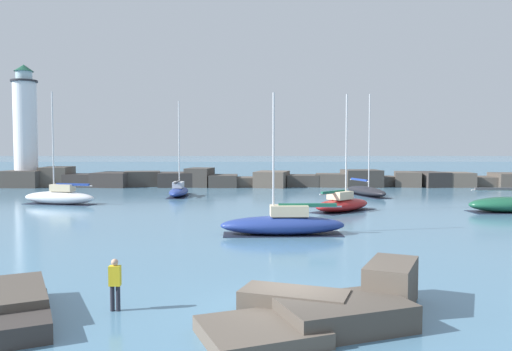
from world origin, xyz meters
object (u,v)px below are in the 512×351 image
object	(u,v)px
sailboat_moored_4	(60,197)
sailboat_moored_5	(179,191)
sailboat_moored_0	(283,224)
sailboat_moored_2	(342,204)
person_on_rocks	(115,282)
lighthouse	(25,133)
sailboat_moored_3	(366,191)
sailboat_moored_1	(510,204)

from	to	relation	value
sailboat_moored_4	sailboat_moored_5	size ratio (longest dim) A/B	1.01
sailboat_moored_0	sailboat_moored_5	bearing A→B (deg)	112.38
sailboat_moored_0	sailboat_moored_2	xyz separation A→B (m)	(5.46, 10.94, -0.04)
person_on_rocks	sailboat_moored_4	bearing A→B (deg)	114.01
lighthouse	sailboat_moored_4	size ratio (longest dim) A/B	1.58
sailboat_moored_2	sailboat_moored_3	xyz separation A→B (m)	(4.91, 13.07, -0.05)
lighthouse	sailboat_moored_0	size ratio (longest dim) A/B	1.93
sailboat_moored_0	sailboat_moored_4	size ratio (longest dim) A/B	0.82
sailboat_moored_3	sailboat_moored_4	bearing A→B (deg)	-165.01
lighthouse	sailboat_moored_4	xyz separation A→B (m)	(12.71, -21.44, -6.44)
sailboat_moored_3	person_on_rocks	distance (m)	41.33
lighthouse	sailboat_moored_3	distance (m)	45.12
sailboat_moored_3	sailboat_moored_4	size ratio (longest dim) A/B	1.06
lighthouse	person_on_rocks	size ratio (longest dim) A/B	9.71
sailboat_moored_1	person_on_rocks	size ratio (longest dim) A/B	6.18
sailboat_moored_3	sailboat_moored_5	distance (m)	20.11
sailboat_moored_1	person_on_rocks	world-z (taller)	sailboat_moored_1
sailboat_moored_1	lighthouse	bearing A→B (deg)	151.82
sailboat_moored_2	lighthouse	bearing A→B (deg)	144.84
sailboat_moored_2	sailboat_moored_4	size ratio (longest dim) A/B	0.93
sailboat_moored_2	sailboat_moored_1	bearing A→B (deg)	-3.37
sailboat_moored_1	sailboat_moored_2	distance (m)	13.34
sailboat_moored_3	sailboat_moored_4	world-z (taller)	sailboat_moored_3
lighthouse	sailboat_moored_3	world-z (taller)	lighthouse
sailboat_moored_1	sailboat_moored_2	size ratio (longest dim) A/B	1.08
lighthouse	sailboat_moored_4	distance (m)	25.75
lighthouse	sailboat_moored_5	xyz separation A→B (m)	(22.45, -13.79, -6.56)
sailboat_moored_4	person_on_rocks	world-z (taller)	sailboat_moored_4
sailboat_moored_0	sailboat_moored_1	bearing A→B (deg)	28.41
lighthouse	person_on_rocks	xyz separation A→B (m)	(26.03, -51.33, -6.22)
person_on_rocks	sailboat_moored_1	bearing A→B (deg)	43.93
sailboat_moored_4	sailboat_moored_5	distance (m)	12.38
sailboat_moored_1	sailboat_moored_5	xyz separation A→B (m)	(-28.52, 13.52, -0.06)
sailboat_moored_0	person_on_rocks	world-z (taller)	sailboat_moored_0
sailboat_moored_2	sailboat_moored_3	distance (m)	13.96
sailboat_moored_3	sailboat_moored_4	xyz separation A→B (m)	(-29.84, -7.99, 0.16)
sailboat_moored_0	sailboat_moored_4	bearing A→B (deg)	140.58
sailboat_moored_1	person_on_rocks	bearing A→B (deg)	-136.07
sailboat_moored_4	sailboat_moored_5	world-z (taller)	sailboat_moored_4
lighthouse	sailboat_moored_0	world-z (taller)	lighthouse
sailboat_moored_1	person_on_rocks	xyz separation A→B (m)	(-24.94, -24.03, 0.28)
sailboat_moored_0	sailboat_moored_4	distance (m)	25.22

